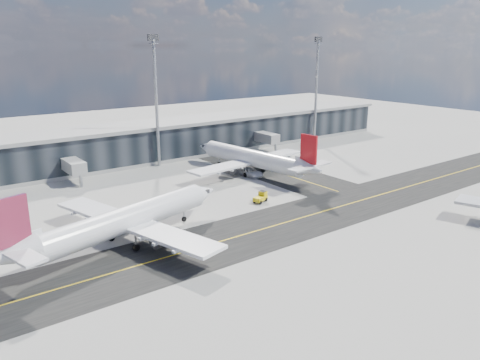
{
  "coord_description": "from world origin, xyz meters",
  "views": [
    {
      "loc": [
        -47.3,
        -46.46,
        26.58
      ],
      "look_at": [
        -2.56,
        13.57,
        5.0
      ],
      "focal_mm": 35.0,
      "sensor_mm": 36.0,
      "label": 1
    }
  ],
  "objects": [
    {
      "name": "floodlight_masts",
      "position": [
        0.0,
        48.0,
        15.61
      ],
      "size": [
        102.5,
        0.7,
        28.9
      ],
      "color": "gray",
      "rests_on": "ground"
    },
    {
      "name": "airliner_af",
      "position": [
        -24.33,
        10.92,
        3.56
      ],
      "size": [
        35.94,
        30.92,
        10.78
      ],
      "rotation": [
        0.0,
        0.0,
        -1.31
      ],
      "color": "white",
      "rests_on": "ground"
    },
    {
      "name": "terminal_concourse",
      "position": [
        0.04,
        54.93,
        4.09
      ],
      "size": [
        152.0,
        19.8,
        8.8
      ],
      "color": "black",
      "rests_on": "ground"
    },
    {
      "name": "baggage_tug",
      "position": [
        2.5,
        14.14,
        0.91
      ],
      "size": [
        3.2,
        2.31,
        1.82
      ],
      "rotation": [
        0.0,
        0.0,
        -1.22
      ],
      "color": "#D8BB0B",
      "rests_on": "ground"
    },
    {
      "name": "airliner_redtail",
      "position": [
        12.73,
        29.26,
        3.49
      ],
      "size": [
        30.52,
        35.7,
        10.57
      ],
      "rotation": [
        0.0,
        0.0,
        0.12
      ],
      "color": "white",
      "rests_on": "ground"
    },
    {
      "name": "ground",
      "position": [
        0.0,
        0.0,
        0.0
      ],
      "size": [
        300.0,
        300.0,
        0.0
      ],
      "primitive_type": "plane",
      "color": "gray",
      "rests_on": "ground"
    },
    {
      "name": "service_van",
      "position": [
        11.32,
        28.54,
        0.86
      ],
      "size": [
        3.24,
        6.34,
        1.71
      ],
      "primitive_type": "imported",
      "rotation": [
        0.0,
        0.0,
        0.07
      ],
      "color": "white",
      "rests_on": "ground"
    },
    {
      "name": "taxiway_lanes",
      "position": [
        3.91,
        10.74,
        0.01
      ],
      "size": [
        180.0,
        63.0,
        0.03
      ],
      "color": "black",
      "rests_on": "ground"
    }
  ]
}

